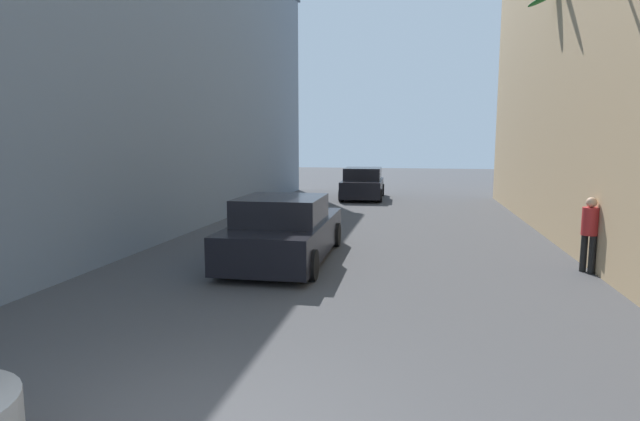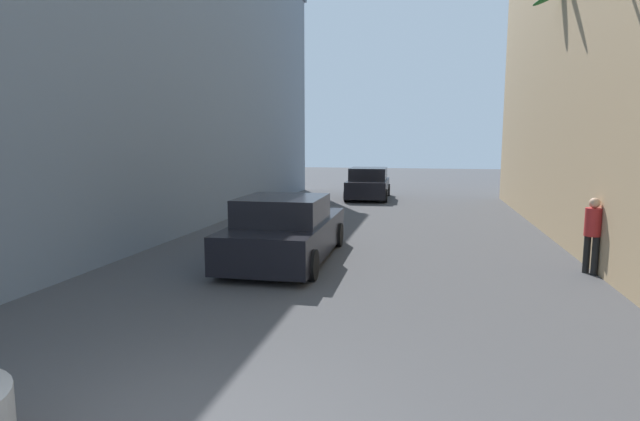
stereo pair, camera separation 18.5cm
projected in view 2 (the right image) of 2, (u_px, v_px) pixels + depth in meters
The scene contains 9 objects.
ground_plane at pixel (349, 242), 14.23m from camera, with size 85.22×85.22×0.00m, color #424244.
building_left at pixel (93, 59), 17.23m from camera, with size 8.66×27.16×11.33m.
street_lamp at pixel (601, 60), 11.03m from camera, with size 2.70×0.28×7.66m.
car_lead at pixel (286, 231), 11.92m from camera, with size 2.24×4.98×1.56m.
car_far at pixel (368, 184), 25.12m from camera, with size 2.19×4.35×1.56m.
palm_tree_mid_left at pixel (118, 61), 14.28m from camera, with size 3.26×2.91×8.10m.
palm_tree_mid_right at pixel (576, 82), 13.93m from camera, with size 2.78×2.68×7.35m.
pedestrian_mid_right at pixel (593, 230), 10.60m from camera, with size 0.48×0.48×1.65m.
pedestrian_far_left at pixel (227, 191), 19.44m from camera, with size 0.37×0.37×1.62m.
Camera 2 is at (2.13, -3.84, 2.79)m, focal length 28.00 mm.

